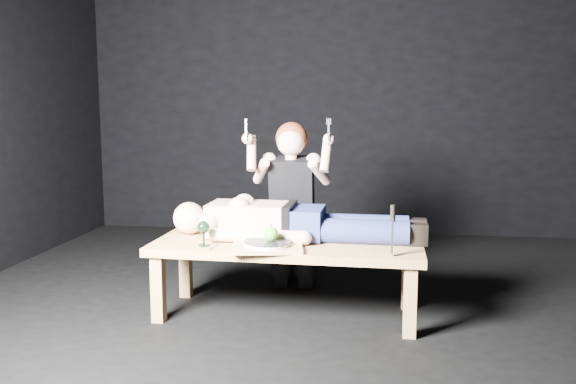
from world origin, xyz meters
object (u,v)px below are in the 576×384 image
at_px(kneeling_woman, 293,204).
at_px(carving_knife, 392,231).
at_px(serving_tray, 267,247).
at_px(lying_man, 298,218).
at_px(goblet, 204,234).
at_px(table, 287,279).

distance_m(kneeling_woman, carving_knife, 1.02).
height_order(serving_tray, carving_knife, carving_knife).
bearing_deg(lying_man, goblet, -149.51).
bearing_deg(table, serving_tray, -113.60).
bearing_deg(carving_knife, goblet, 176.90).
xyz_separation_m(kneeling_woman, carving_knife, (0.64, -0.79, -0.00)).
distance_m(table, kneeling_woman, 0.66).
relative_size(lying_man, kneeling_woman, 1.33).
height_order(table, serving_tray, serving_tray).
bearing_deg(table, carving_knife, -20.29).
height_order(lying_man, serving_tray, lying_man).
relative_size(kneeling_woman, carving_knife, 4.21).
relative_size(lying_man, carving_knife, 5.62).
height_order(lying_man, kneeling_woman, kneeling_woman).
xyz_separation_m(table, lying_man, (0.05, 0.13, 0.35)).
relative_size(kneeling_woman, goblet, 7.98).
bearing_deg(serving_tray, goblet, 175.68).
relative_size(kneeling_woman, serving_tray, 3.00).
distance_m(lying_man, kneeling_woman, 0.42).
bearing_deg(kneeling_woman, goblet, -122.19).
distance_m(table, lying_man, 0.38).
bearing_deg(goblet, serving_tray, -4.32).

